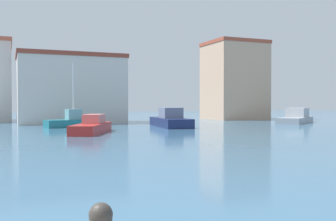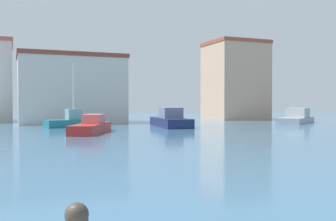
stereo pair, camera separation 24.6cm
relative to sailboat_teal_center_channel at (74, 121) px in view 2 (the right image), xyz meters
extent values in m
plane|color=#38607F|center=(7.24, -13.83, -0.56)|extent=(160.00, 160.00, 0.00)
sphere|color=#38332D|center=(-5.19, -35.97, 0.81)|extent=(0.22, 0.22, 0.22)
cube|color=#1E707A|center=(0.00, 0.00, -0.18)|extent=(5.82, 3.06, 0.76)
cube|color=#6B9CA2|center=(0.01, 0.00, 0.72)|extent=(1.62, 1.45, 1.05)
cylinder|color=silver|center=(0.00, 0.00, 3.03)|extent=(0.12, 0.12, 5.66)
cube|color=#19234C|center=(9.28, -3.03, -0.12)|extent=(3.53, 8.04, 0.89)
cube|color=slate|center=(9.26, -3.17, 0.86)|extent=(2.23, 2.86, 1.06)
cube|color=gray|center=(26.14, -2.01, -0.22)|extent=(7.98, 6.84, 0.70)
cube|color=#ADB0B5|center=(26.93, -1.43, 0.69)|extent=(3.81, 3.62, 1.12)
cube|color=#B22823|center=(0.20, -8.21, -0.19)|extent=(4.75, 7.48, 0.75)
cube|color=#C4716E|center=(0.57, -7.41, 0.55)|extent=(2.36, 2.95, 0.74)
cube|color=beige|center=(1.02, 8.64, 3.32)|extent=(12.25, 7.54, 7.78)
cube|color=brown|center=(1.02, 8.64, 7.46)|extent=(12.49, 7.69, 0.50)
cube|color=tan|center=(25.40, 10.57, 4.98)|extent=(7.95, 7.28, 11.09)
cube|color=#9E4733|center=(25.40, 10.57, 10.78)|extent=(8.11, 7.42, 0.50)
camera|label=1|loc=(-5.97, -39.50, 1.84)|focal=41.41mm
camera|label=2|loc=(-5.74, -39.59, 1.84)|focal=41.41mm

